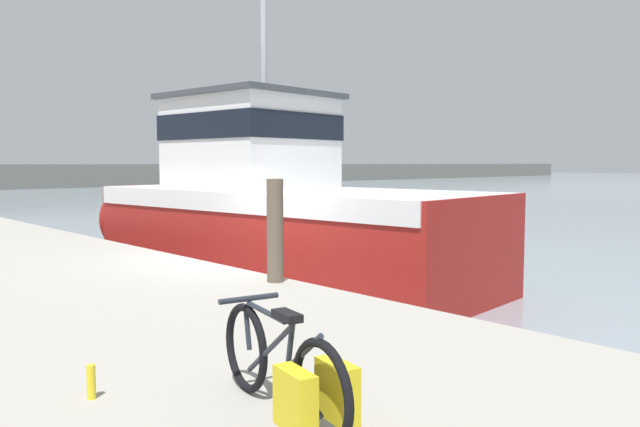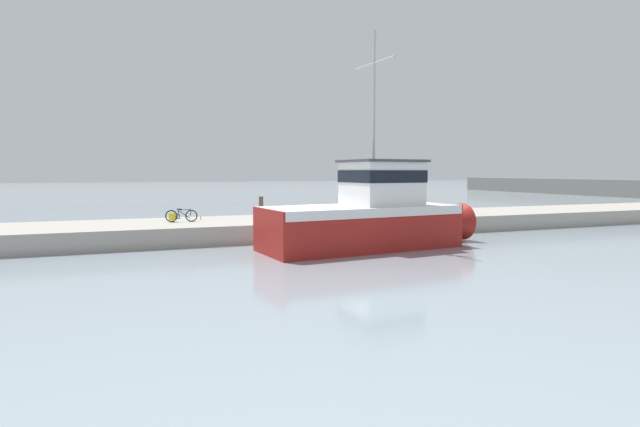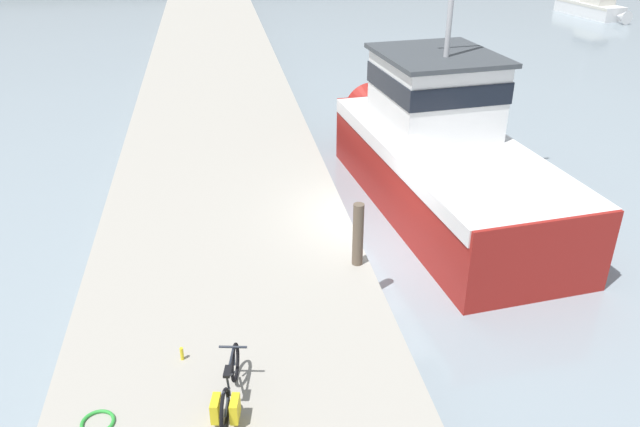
{
  "view_description": "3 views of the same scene",
  "coord_description": "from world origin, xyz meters",
  "px_view_note": "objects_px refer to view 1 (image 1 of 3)",
  "views": [
    {
      "loc": [
        -6.16,
        -8.56,
        2.55
      ],
      "look_at": [
        -0.16,
        -2.02,
        1.83
      ],
      "focal_mm": 35.0,
      "sensor_mm": 36.0,
      "label": 1
    },
    {
      "loc": [
        23.03,
        -8.23,
        3.55
      ],
      "look_at": [
        0.86,
        0.43,
        1.56
      ],
      "focal_mm": 28.0,
      "sensor_mm": 36.0,
      "label": 2
    },
    {
      "loc": [
        -3.6,
        -12.87,
        7.94
      ],
      "look_at": [
        -1.44,
        -0.16,
        1.24
      ],
      "focal_mm": 35.0,
      "sensor_mm": 36.0,
      "label": 3
    }
  ],
  "objects_px": {
    "fishing_boat_main": "(269,208)",
    "mooring_post": "(275,231)",
    "water_bottle_on_curb": "(91,382)",
    "bicycle_touring": "(291,374)",
    "boat_orange_near": "(270,187)"
  },
  "relations": [
    {
      "from": "fishing_boat_main",
      "to": "mooring_post",
      "type": "distance_m",
      "value": 5.49
    },
    {
      "from": "fishing_boat_main",
      "to": "mooring_post",
      "type": "xyz_separation_m",
      "value": [
        -3.3,
        -4.38,
        0.07
      ]
    },
    {
      "from": "water_bottle_on_curb",
      "to": "fishing_boat_main",
      "type": "bearing_deg",
      "value": 45.0
    },
    {
      "from": "bicycle_touring",
      "to": "water_bottle_on_curb",
      "type": "height_order",
      "value": "bicycle_touring"
    },
    {
      "from": "bicycle_touring",
      "to": "water_bottle_on_curb",
      "type": "relative_size",
      "value": 6.87
    },
    {
      "from": "water_bottle_on_curb",
      "to": "mooring_post",
      "type": "bearing_deg",
      "value": 34.73
    },
    {
      "from": "boat_orange_near",
      "to": "water_bottle_on_curb",
      "type": "distance_m",
      "value": 43.13
    },
    {
      "from": "fishing_boat_main",
      "to": "water_bottle_on_curb",
      "type": "height_order",
      "value": "fishing_boat_main"
    },
    {
      "from": "boat_orange_near",
      "to": "mooring_post",
      "type": "xyz_separation_m",
      "value": [
        -23.9,
        -30.8,
        0.87
      ]
    },
    {
      "from": "fishing_boat_main",
      "to": "water_bottle_on_curb",
      "type": "bearing_deg",
      "value": -140.87
    },
    {
      "from": "bicycle_touring",
      "to": "boat_orange_near",
      "type": "bearing_deg",
      "value": 63.37
    },
    {
      "from": "boat_orange_near",
      "to": "water_bottle_on_curb",
      "type": "bearing_deg",
      "value": 41.53
    },
    {
      "from": "fishing_boat_main",
      "to": "mooring_post",
      "type": "relative_size",
      "value": 7.93
    },
    {
      "from": "boat_orange_near",
      "to": "bicycle_touring",
      "type": "xyz_separation_m",
      "value": [
        -26.71,
        -34.51,
        0.49
      ]
    },
    {
      "from": "boat_orange_near",
      "to": "bicycle_touring",
      "type": "distance_m",
      "value": 43.64
    }
  ]
}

